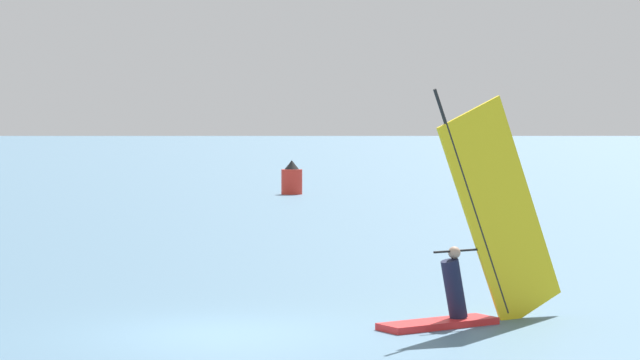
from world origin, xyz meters
name	(u,v)px	position (x,y,z in m)	size (l,w,h in m)	color
ground_plane	(217,334)	(0.00, 0.00, 0.00)	(4000.00, 4000.00, 0.00)	#476B84
windsurfer	(473,258)	(4.53, -0.78, 1.16)	(4.00, 0.99, 4.33)	red
distant_headland	(240,120)	(488.13, 1312.30, 16.78)	(618.37, 401.94, 33.57)	#60665B
channel_buoy	(292,179)	(19.22, 42.47, 0.82)	(1.14, 1.14, 1.86)	red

